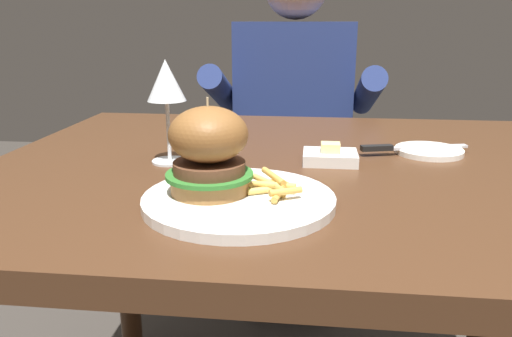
{
  "coord_description": "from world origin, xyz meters",
  "views": [
    {
      "loc": [
        0.02,
        -0.86,
        0.98
      ],
      "look_at": [
        -0.05,
        -0.2,
        0.78
      ],
      "focal_mm": 35.0,
      "sensor_mm": 36.0,
      "label": 1
    }
  ],
  "objects": [
    {
      "name": "burger_sandwich",
      "position": [
        -0.12,
        -0.22,
        0.81
      ],
      "size": [
        0.12,
        0.12,
        0.13
      ],
      "color": "#9E6B38",
      "rests_on": "main_plate"
    },
    {
      "name": "table_knife",
      "position": [
        0.2,
        0.07,
        0.75
      ],
      "size": [
        0.21,
        0.07,
        0.01
      ],
      "color": "silver",
      "rests_on": "bread_plate"
    },
    {
      "name": "bread_plate",
      "position": [
        0.24,
        0.09,
        0.74
      ],
      "size": [
        0.13,
        0.13,
        0.01
      ],
      "primitive_type": "cylinder",
      "color": "white",
      "rests_on": "dining_table"
    },
    {
      "name": "fries_pile",
      "position": [
        -0.03,
        -0.21,
        0.76
      ],
      "size": [
        0.09,
        0.1,
        0.02
      ],
      "color": "#EABC5B",
      "rests_on": "main_plate"
    },
    {
      "name": "main_plate",
      "position": [
        -0.07,
        -0.23,
        0.75
      ],
      "size": [
        0.26,
        0.26,
        0.01
      ],
      "primitive_type": "cylinder",
      "color": "white",
      "rests_on": "dining_table"
    },
    {
      "name": "diner_person",
      "position": [
        -0.04,
        0.72,
        0.56
      ],
      "size": [
        0.51,
        0.36,
        1.18
      ],
      "color": "#282833",
      "rests_on": "ground"
    },
    {
      "name": "dining_table",
      "position": [
        0.0,
        0.0,
        0.64
      ],
      "size": [
        1.11,
        0.88,
        0.74
      ],
      "color": "#472B19",
      "rests_on": "ground"
    },
    {
      "name": "wine_glass",
      "position": [
        -0.23,
        -0.03,
        0.88
      ],
      "size": [
        0.07,
        0.07,
        0.18
      ],
      "color": "silver",
      "rests_on": "dining_table"
    },
    {
      "name": "butter_dish",
      "position": [
        0.06,
        0.0,
        0.75
      ],
      "size": [
        0.09,
        0.08,
        0.04
      ],
      "color": "white",
      "rests_on": "dining_table"
    }
  ]
}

